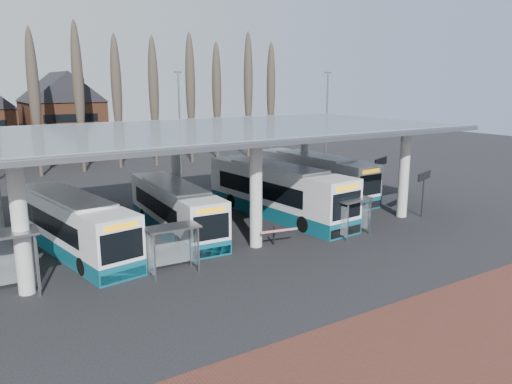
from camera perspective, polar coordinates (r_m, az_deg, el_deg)
ground at (r=26.56m, az=2.93°, el=-7.64°), size 140.00×140.00×0.00m
brick_strip at (r=19.05m, az=25.47°, el=-17.37°), size 70.00×10.00×0.03m
station_canopy at (r=31.97m, az=-5.36°, el=6.22°), size 32.00×16.00×6.34m
poplar_row at (r=55.21m, az=-17.70°, el=11.49°), size 45.10×1.10×14.50m
lamp_post_b at (r=50.76m, az=-8.72°, el=8.01°), size 0.80×0.16×10.17m
lamp_post_c at (r=53.19m, az=8.08°, el=8.22°), size 0.80×0.16×10.17m
bus_0 at (r=28.95m, az=-20.15°, el=-3.62°), size 4.16×11.58×3.15m
bus_1 at (r=31.29m, az=-9.26°, el=-1.94°), size 3.00×11.06×3.04m
bus_2 at (r=34.64m, az=2.39°, el=0.04°), size 3.77×13.05×3.58m
bus_3 at (r=41.23m, az=6.62°, el=1.82°), size 3.13×12.22×3.37m
shelter_1 at (r=24.49m, az=-9.61°, el=-5.28°), size 2.62×1.39×2.38m
shelter_2 at (r=30.62m, az=10.85°, el=-1.86°), size 2.62×1.57×2.30m
info_sign_0 at (r=35.93m, az=18.65°, el=1.36°), size 2.02×0.80×3.13m
info_sign_1 at (r=39.93m, az=14.05°, el=3.02°), size 2.15×0.99×3.39m
barrier at (r=28.22m, az=2.51°, el=-4.56°), size 2.22×0.79×1.12m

